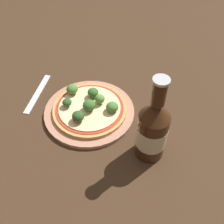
% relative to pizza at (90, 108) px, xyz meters
% --- Properties ---
extents(ground_plane, '(3.00, 3.00, 0.00)m').
position_rel_pizza_xyz_m(ground_plane, '(-0.01, -0.00, -0.02)').
color(ground_plane, '#3D2819').
extents(plate, '(0.26, 0.26, 0.01)m').
position_rel_pizza_xyz_m(plate, '(-0.00, 0.00, -0.01)').
color(plate, tan).
rests_on(plate, ground_plane).
extents(pizza, '(0.21, 0.21, 0.01)m').
position_rel_pizza_xyz_m(pizza, '(0.00, 0.00, 0.00)').
color(pizza, tan).
rests_on(pizza, plate).
extents(broccoli_floret_0, '(0.03, 0.03, 0.02)m').
position_rel_pizza_xyz_m(broccoli_floret_0, '(-0.06, -0.03, 0.02)').
color(broccoli_floret_0, '#89A866').
rests_on(broccoli_floret_0, pizza).
extents(broccoli_floret_1, '(0.03, 0.03, 0.03)m').
position_rel_pizza_xyz_m(broccoli_floret_1, '(-0.02, 0.04, 0.02)').
color(broccoli_floret_1, '#89A866').
rests_on(broccoli_floret_1, pizza).
extents(broccoli_floret_2, '(0.03, 0.03, 0.03)m').
position_rel_pizza_xyz_m(broccoli_floret_2, '(0.00, -0.01, 0.02)').
color(broccoli_floret_2, '#89A866').
rests_on(broccoli_floret_2, pizza).
extents(broccoli_floret_3, '(0.03, 0.03, 0.03)m').
position_rel_pizza_xyz_m(broccoli_floret_3, '(0.06, 0.02, 0.02)').
color(broccoli_floret_3, '#89A866').
rests_on(broccoli_floret_3, pizza).
extents(broccoli_floret_4, '(0.03, 0.03, 0.03)m').
position_rel_pizza_xyz_m(broccoli_floret_4, '(-0.08, 0.02, 0.02)').
color(broccoli_floret_4, '#89A866').
rests_on(broccoli_floret_4, pizza).
extents(broccoli_floret_5, '(0.03, 0.03, 0.03)m').
position_rel_pizza_xyz_m(broccoli_floret_5, '(0.02, 0.03, 0.02)').
color(broccoli_floret_5, '#89A866').
rests_on(broccoli_floret_5, pizza).
extents(broccoli_floret_6, '(0.03, 0.03, 0.03)m').
position_rel_pizza_xyz_m(broccoli_floret_6, '(0.00, -0.06, 0.02)').
color(broccoli_floret_6, '#89A866').
rests_on(broccoli_floret_6, pizza).
extents(beer_bottle, '(0.07, 0.07, 0.24)m').
position_rel_pizza_xyz_m(beer_bottle, '(0.20, -0.04, 0.07)').
color(beer_bottle, '#381E0F').
rests_on(beer_bottle, ground_plane).
extents(fork, '(0.07, 0.17, 0.00)m').
position_rel_pizza_xyz_m(fork, '(-0.19, -0.01, -0.02)').
color(fork, silver).
rests_on(fork, ground_plane).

